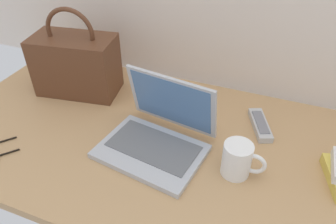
{
  "coord_description": "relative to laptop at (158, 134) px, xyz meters",
  "views": [
    {
      "loc": [
        0.25,
        -0.71,
        0.73
      ],
      "look_at": [
        -0.03,
        0.0,
        0.15
      ],
      "focal_mm": 34.52,
      "sensor_mm": 36.0,
      "label": 1
    }
  ],
  "objects": [
    {
      "name": "desk",
      "position": [
        0.05,
        0.02,
        -0.06
      ],
      "size": [
        1.6,
        0.76,
        0.03
      ],
      "color": "tan",
      "rests_on": "ground"
    },
    {
      "name": "laptop",
      "position": [
        0.0,
        0.0,
        0.0
      ],
      "size": [
        0.34,
        0.31,
        0.21
      ],
      "color": "#B2B5BA",
      "rests_on": "desk"
    },
    {
      "name": "coffee_mug",
      "position": [
        0.25,
        -0.03,
        0.01
      ],
      "size": [
        0.12,
        0.08,
        0.1
      ],
      "color": "white",
      "rests_on": "desk"
    },
    {
      "name": "remote_control_near",
      "position": [
        0.29,
        0.2,
        -0.03
      ],
      "size": [
        0.1,
        0.17,
        0.02
      ],
      "color": "#B7B7B7",
      "rests_on": "desk"
    },
    {
      "name": "handbag",
      "position": [
        -0.41,
        0.18,
        0.07
      ],
      "size": [
        0.32,
        0.21,
        0.33
      ],
      "color": "#59331E",
      "rests_on": "desk"
    }
  ]
}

